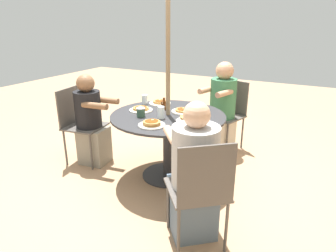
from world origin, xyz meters
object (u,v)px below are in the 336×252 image
object	(u,v)px
pancake_plate_d	(183,111)
drinking_glass_a	(145,100)
pancake_plate_e	(160,103)
coffee_cup	(141,112)
patio_table	(168,128)
patio_chair_south	(79,120)
diner_north	(194,177)
patio_chair_east	(228,110)
drinking_glass_b	(161,112)
diner_south	(91,123)
patio_chair_north	(200,188)
pancake_plate_a	(152,124)
pancake_plate_b	(141,109)
diner_east	(221,111)
pancake_plate_c	(189,119)
syrup_bottle	(164,105)

from	to	relation	value
pancake_plate_d	drinking_glass_a	size ratio (longest dim) A/B	2.33
pancake_plate_e	coffee_cup	distance (m)	0.53
patio_table	patio_chair_south	xyz separation A→B (m)	(0.15, -1.14, -0.05)
diner_north	patio_chair_east	world-z (taller)	diner_north
patio_chair_south	drinking_glass_b	xyz separation A→B (m)	(-0.01, 1.14, 0.26)
patio_table	drinking_glass_a	size ratio (longest dim) A/B	11.01
pancake_plate_e	diner_south	bearing A→B (deg)	-55.79
pancake_plate_e	patio_table	bearing A→B (deg)	40.68
patio_chair_north	pancake_plate_a	world-z (taller)	patio_chair_north
diner_north	pancake_plate_d	size ratio (longest dim) A/B	4.38
patio_chair_north	drinking_glass_a	xyz separation A→B (m)	(-1.13, -1.18, 0.25)
diner_south	drinking_glass_b	distance (m)	1.00
diner_south	drinking_glass_a	world-z (taller)	diner_south
pancake_plate_b	pancake_plate_e	size ratio (longest dim) A/B	1.00
diner_north	diner_east	bearing A→B (deg)	61.74
drinking_glass_a	diner_south	bearing A→B (deg)	-54.85
drinking_glass_a	diner_north	bearing A→B (deg)	47.16
pancake_plate_d	pancake_plate_e	size ratio (longest dim) A/B	1.00
diner_south	pancake_plate_b	world-z (taller)	diner_south
diner_east	pancake_plate_d	size ratio (longest dim) A/B	4.57
pancake_plate_e	pancake_plate_c	bearing A→B (deg)	52.86
patio_chair_east	pancake_plate_c	size ratio (longest dim) A/B	3.52
patio_chair_south	diner_south	bearing A→B (deg)	90.00
patio_chair_north	pancake_plate_e	xyz separation A→B (m)	(-1.22, -1.03, 0.21)
pancake_plate_d	syrup_bottle	size ratio (longest dim) A/B	1.93
pancake_plate_a	syrup_bottle	size ratio (longest dim) A/B	1.93
pancake_plate_a	coffee_cup	distance (m)	0.31
diner_north	drinking_glass_a	size ratio (longest dim) A/B	10.21
pancake_plate_c	pancake_plate_d	world-z (taller)	pancake_plate_c
diner_east	patio_chair_south	world-z (taller)	diner_east
diner_north	syrup_bottle	bearing A→B (deg)	90.13
pancake_plate_a	coffee_cup	xyz separation A→B (m)	(-0.19, -0.24, 0.03)
patio_table	diner_east	xyz separation A→B (m)	(-0.94, 0.28, -0.02)
patio_chair_north	diner_south	distance (m)	1.87
patio_table	pancake_plate_b	world-z (taller)	pancake_plate_b
pancake_plate_c	drinking_glass_b	distance (m)	0.30
pancake_plate_b	coffee_cup	distance (m)	0.22
patio_chair_north	coffee_cup	xyz separation A→B (m)	(-0.69, -0.95, 0.25)
diner_east	diner_south	bearing A→B (deg)	57.10
pancake_plate_d	drinking_glass_b	world-z (taller)	drinking_glass_b
coffee_cup	syrup_bottle	bearing A→B (deg)	166.66
patio_table	drinking_glass_b	size ratio (longest dim) A/B	9.87
diner_east	pancake_plate_a	distance (m)	1.36
patio_chair_east	diner_south	distance (m)	1.79
pancake_plate_d	drinking_glass_b	bearing A→B (deg)	-19.84
diner_north	pancake_plate_a	world-z (taller)	diner_north
patio_table	syrup_bottle	xyz separation A→B (m)	(-0.16, -0.13, 0.20)
diner_east	patio_chair_east	bearing A→B (deg)	-90.00
diner_east	pancake_plate_b	bearing A→B (deg)	73.54
drinking_glass_a	pancake_plate_c	bearing A→B (deg)	64.83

